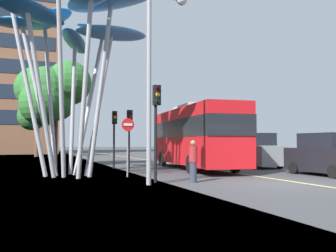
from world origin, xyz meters
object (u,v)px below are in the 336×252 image
Objects in this scene: traffic_light_kerb_far at (129,127)px; no_entry_sign at (128,138)px; leaf_sculpture at (67,27)px; traffic_light_island_mid at (114,127)px; red_bus at (195,134)px; street_lamp at (158,59)px; traffic_light_kerb_near at (156,112)px; car_parked_far at (214,150)px; car_parked_mid at (254,151)px; car_parked_near at (327,156)px; pedestrian at (193,161)px.

no_entry_sign is at bearing -106.35° from traffic_light_kerb_far.
leaf_sculpture is 2.49× the size of traffic_light_island_mid.
street_lamp is (-4.70, -6.57, 2.71)m from red_bus.
traffic_light_kerb_near is 0.89× the size of car_parked_far.
car_parked_mid is at bearing 2.47° from traffic_light_kerb_far.
traffic_light_island_mid reaches higher than car_parked_near.
red_bus reaches higher than car_parked_far.
car_parked_mid reaches higher than car_parked_near.
no_entry_sign is at bearing 95.02° from street_lamp.
car_parked_far is (9.30, 4.37, -1.58)m from traffic_light_island_mid.
red_bus is 2.38× the size of car_parked_far.
street_lamp reaches higher than car_parked_mid.
red_bus is 1.17× the size of leaf_sculpture.
street_lamp reaches higher than car_parked_far.
car_parked_near is (4.23, -5.93, -1.12)m from red_bus.
pedestrian is at bearing -138.36° from car_parked_mid.
pedestrian is at bearing 6.76° from street_lamp.
car_parked_near is (11.92, -4.10, -6.21)m from leaf_sculpture.
traffic_light_island_mid is at bearing 52.22° from leaf_sculpture.
leaf_sculpture reaches higher than traffic_light_island_mid.
leaf_sculpture is at bearing 127.01° from traffic_light_kerb_near.
car_parked_far is at bearing 84.76° from car_parked_mid.
car_parked_near is at bearing 4.16° from street_lamp.
pedestrian is at bearing -81.33° from traffic_light_kerb_far.
traffic_light_island_mid is 0.47× the size of street_lamp.
traffic_light_island_mid is 5.71m from no_entry_sign.
pedestrian is (-7.37, -0.47, -0.12)m from car_parked_near.
car_parked_near is 0.98× the size of car_parked_mid.
leaf_sculpture is 6.09m from street_lamp.
leaf_sculpture is at bearing 122.22° from street_lamp.
street_lamp is (-0.33, -9.03, 2.23)m from traffic_light_island_mid.
traffic_light_island_mid is 10.39m from car_parked_far.
traffic_light_kerb_near reaches higher than no_entry_sign.
traffic_light_kerb_near is 0.94× the size of car_parked_near.
leaf_sculpture reaches higher than no_entry_sign.
car_parked_near is (8.60, -8.38, -1.60)m from traffic_light_island_mid.
leaf_sculpture is (-7.69, -1.82, 5.08)m from red_bus.
traffic_light_island_mid is at bearing 83.67° from no_entry_sign.
red_bus is at bearing 32.38° from no_entry_sign.
car_parked_mid is 0.57× the size of street_lamp.
traffic_light_kerb_near is at bearing -94.51° from traffic_light_kerb_far.
traffic_light_island_mid is at bearing 87.94° from street_lamp.
car_parked_mid is (8.88, 6.22, -1.78)m from traffic_light_kerb_near.
car_parked_mid is at bearing -14.27° from traffic_light_island_mid.
no_entry_sign is at bearing -159.87° from car_parked_mid.
leaf_sculpture is 6.78m from traffic_light_kerb_near.
car_parked_near is at bearing -44.26° from traffic_light_island_mid.
leaf_sculpture is 6.16m from traffic_light_kerb_far.
leaf_sculpture is 5.22× the size of pedestrian.
traffic_light_kerb_far is 6.55m from pedestrian.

